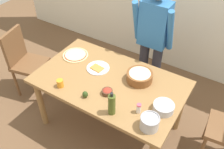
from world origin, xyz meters
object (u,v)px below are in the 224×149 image
Objects in this scene: olive_oil_bottle at (112,104)px; popcorn_bowl at (140,76)px; chair_wooden_left at (24,59)px; small_sauce_bowl at (107,92)px; pizza_raw_on_board at (75,55)px; salt_shaker at (139,108)px; person_cook at (153,38)px; avocado at (85,94)px; plate_with_slice at (98,68)px; cup_orange at (60,83)px; dining_table at (110,87)px; mixing_bowl_steel at (164,107)px; steel_pot at (150,122)px.

popcorn_bowl is at bearing 88.89° from olive_oil_bottle.
small_sauce_bowl is (1.40, -0.13, 0.25)m from chair_wooden_left.
salt_shaker reaches higher than pizza_raw_on_board.
person_cook reaches higher than avocado.
small_sauce_bowl is at bearing 172.31° from salt_shaker.
person_cook is 5.79× the size of popcorn_bowl.
person_cook reaches higher than chair_wooden_left.
cup_orange reaches higher than plate_with_slice.
small_sauce_bowl is at bearing -5.47° from chair_wooden_left.
dining_table is 15.09× the size of salt_shaker.
plate_with_slice is at bearing -118.80° from person_cook.
avocado is (0.52, -0.50, 0.03)m from pizza_raw_on_board.
olive_oil_bottle is (0.48, -0.47, 0.11)m from plate_with_slice.
olive_oil_bottle is 0.26m from salt_shaker.
salt_shaker is (0.47, -0.23, 0.14)m from dining_table.
person_cook is 23.14× the size of avocado.
cup_orange reaches higher than mixing_bowl_steel.
popcorn_bowl reaches higher than pizza_raw_on_board.
popcorn_bowl is 0.40m from small_sauce_bowl.
olive_oil_bottle is at bearing -11.60° from chair_wooden_left.
person_cook is 1.13m from olive_oil_bottle.
mixing_bowl_steel is at bearing 35.22° from olive_oil_bottle.
cup_orange is at bearing 178.16° from olive_oil_bottle.
olive_oil_bottle is (0.85, -0.53, 0.10)m from pizza_raw_on_board.
person_cook is 1.12m from avocado.
steel_pot reaches higher than dining_table.
olive_oil_bottle reaches higher than plate_with_slice.
chair_wooden_left is 0.79m from pizza_raw_on_board.
steel_pot is 1.64× the size of salt_shaker.
pizza_raw_on_board is 0.72m from avocado.
avocado is (1.24, -0.29, 0.25)m from chair_wooden_left.
pizza_raw_on_board is 1.18× the size of plate_with_slice.
dining_table is 0.35m from popcorn_bowl.
small_sauce_bowl is at bearing -93.25° from person_cook.
salt_shaker is (0.20, -0.40, -0.01)m from popcorn_bowl.
person_cook is at bearing 61.20° from plate_with_slice.
person_cook is 0.77m from plate_with_slice.
salt_shaker is (0.69, -0.33, 0.04)m from plate_with_slice.
olive_oil_bottle reaches higher than chair_wooden_left.
salt_shaker is at bearing -142.71° from mixing_bowl_steel.
steel_pot is at bearing -65.87° from person_cook.
chair_wooden_left is 5.48× the size of steel_pot.
mixing_bowl_steel is at bearing 83.49° from steel_pot.
mixing_bowl_steel is at bearing -11.29° from pizza_raw_on_board.
dining_table is 18.82× the size of cup_orange.
person_cook reaches higher than salt_shaker.
pizza_raw_on_board is at bearing 170.70° from plate_with_slice.
pizza_raw_on_board reaches higher than dining_table.
mixing_bowl_steel is 0.58m from small_sauce_bowl.
chair_wooden_left is (-1.46, -0.80, -0.40)m from person_cook.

